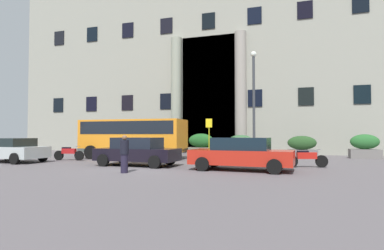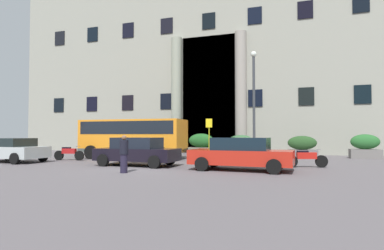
# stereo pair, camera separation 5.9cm
# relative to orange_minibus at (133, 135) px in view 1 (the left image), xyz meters

# --- Properties ---
(ground_plane) EXTENTS (80.00, 64.00, 0.12)m
(ground_plane) POSITION_rel_orange_minibus_xyz_m (3.33, -5.50, -1.62)
(ground_plane) COLOR #5C5559
(office_building_facade) EXTENTS (39.99, 9.74, 21.16)m
(office_building_facade) POSITION_rel_orange_minibus_xyz_m (3.33, 11.98, 9.01)
(office_building_facade) COLOR gray
(office_building_facade) RESTS_ON ground_plane
(orange_minibus) EXTENTS (7.04, 2.75, 2.59)m
(orange_minibus) POSITION_rel_orange_minibus_xyz_m (0.00, 0.00, 0.00)
(orange_minibus) COLOR orange
(orange_minibus) RESTS_ON ground_plane
(bus_stop_sign) EXTENTS (0.44, 0.08, 2.70)m
(bus_stop_sign) POSITION_rel_orange_minibus_xyz_m (4.74, 1.99, 0.11)
(bus_stop_sign) COLOR #9A9C15
(bus_stop_sign) RESTS_ON ground_plane
(hedge_planter_east) EXTENTS (2.12, 0.97, 1.57)m
(hedge_planter_east) POSITION_rel_orange_minibus_xyz_m (6.44, 5.29, -0.80)
(hedge_planter_east) COLOR gray
(hedge_planter_east) RESTS_ON ground_plane
(hedge_planter_entrance_right) EXTENTS (2.09, 0.98, 1.69)m
(hedge_planter_entrance_right) POSITION_rel_orange_minibus_xyz_m (3.37, 4.84, -0.75)
(hedge_planter_entrance_right) COLOR #6D6958
(hedge_planter_entrance_right) RESTS_ON ground_plane
(hedge_planter_entrance_left) EXTENTS (2.08, 0.91, 1.52)m
(hedge_planter_entrance_left) POSITION_rel_orange_minibus_xyz_m (10.88, 4.98, -0.83)
(hedge_planter_entrance_left) COLOR slate
(hedge_planter_entrance_left) RESTS_ON ground_plane
(hedge_planter_far_east) EXTENTS (1.88, 0.97, 1.63)m
(hedge_planter_far_east) POSITION_rel_orange_minibus_xyz_m (14.86, 4.73, -0.77)
(hedge_planter_far_east) COLOR slate
(hedge_planter_far_east) RESTS_ON ground_plane
(parked_sedan_far) EXTENTS (4.64, 2.25, 1.47)m
(parked_sedan_far) POSITION_rel_orange_minibus_xyz_m (7.92, -4.63, -0.81)
(parked_sedan_far) COLOR #B42216
(parked_sedan_far) RESTS_ON ground_plane
(white_taxi_kerbside) EXTENTS (4.31, 2.12, 1.45)m
(white_taxi_kerbside) POSITION_rel_orange_minibus_xyz_m (2.50, -4.18, -0.82)
(white_taxi_kerbside) COLOR black
(white_taxi_kerbside) RESTS_ON ground_plane
(parked_coupe_end) EXTENTS (4.30, 2.25, 1.40)m
(parked_coupe_end) POSITION_rel_orange_minibus_xyz_m (-5.48, -4.56, -0.84)
(parked_coupe_end) COLOR #AEB7B7
(parked_coupe_end) RESTS_ON ground_plane
(motorcycle_near_kerb) EXTENTS (2.01, 0.81, 0.89)m
(motorcycle_near_kerb) POSITION_rel_orange_minibus_xyz_m (10.75, -2.51, -1.10)
(motorcycle_near_kerb) COLOR black
(motorcycle_near_kerb) RESTS_ON ground_plane
(motorcycle_far_end) EXTENTS (1.98, 0.55, 0.89)m
(motorcycle_far_end) POSITION_rel_orange_minibus_xyz_m (-3.17, -2.49, -1.10)
(motorcycle_far_end) COLOR black
(motorcycle_far_end) RESTS_ON ground_plane
(pedestrian_woman_dark_dress) EXTENTS (0.36, 0.36, 1.58)m
(pedestrian_woman_dark_dress) POSITION_rel_orange_minibus_xyz_m (3.38, -7.03, -0.77)
(pedestrian_woman_dark_dress) COLOR #1F1A2E
(pedestrian_woman_dark_dress) RESTS_ON ground_plane
(lamppost_plaza_centre) EXTENTS (0.40, 0.40, 7.33)m
(lamppost_plaza_centre) POSITION_rel_orange_minibus_xyz_m (7.72, 2.73, 2.72)
(lamppost_plaza_centre) COLOR #35393E
(lamppost_plaza_centre) RESTS_ON ground_plane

